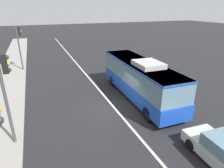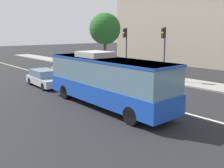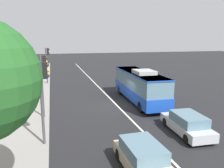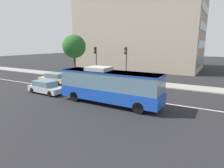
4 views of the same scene
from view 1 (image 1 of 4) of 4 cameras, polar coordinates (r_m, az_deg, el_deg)
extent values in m
plane|color=black|center=(15.00, 0.69, -7.05)|extent=(160.00, 160.00, 0.00)
cube|color=silver|center=(15.00, 0.69, -7.03)|extent=(76.00, 0.16, 0.01)
cube|color=#1947B7|center=(16.37, 7.98, -0.91)|extent=(10.06, 2.74, 1.10)
cube|color=slate|center=(15.91, 8.23, 3.54)|extent=(9.86, 2.66, 1.58)
cube|color=#1947B7|center=(15.70, 8.37, 6.06)|extent=(9.96, 2.71, 0.12)
cube|color=#B2B2B2|center=(14.64, 10.65, 5.74)|extent=(2.24, 1.85, 0.36)
cylinder|color=black|center=(18.99, 0.15, 1.02)|extent=(1.01, 0.32, 1.00)
cylinder|color=black|center=(19.83, 6.11, 1.80)|extent=(1.01, 0.32, 1.00)
cylinder|color=black|center=(13.45, 10.54, -8.66)|extent=(1.01, 0.32, 1.00)
cylinder|color=black|center=(14.61, 18.05, -6.84)|extent=(1.01, 0.32, 1.00)
cylinder|color=black|center=(11.73, 22.20, -16.20)|extent=(0.65, 0.25, 0.64)
cylinder|color=black|center=(12.73, 27.85, -14.01)|extent=(0.65, 0.25, 0.64)
cylinder|color=#47474C|center=(11.49, -28.64, -4.87)|extent=(0.16, 0.16, 5.20)
cube|color=black|center=(10.80, -29.12, 5.18)|extent=(0.34, 0.30, 0.96)
sphere|color=#2D2D2D|center=(10.72, -28.63, 6.94)|extent=(0.22, 0.22, 0.22)
sphere|color=#F9A514|center=(10.79, -28.33, 5.31)|extent=(0.22, 0.22, 0.22)
sphere|color=#2D2D2D|center=(10.87, -28.03, 3.70)|extent=(0.22, 0.22, 0.22)
sphere|color=#2D2D2D|center=(6.22, -30.18, -9.28)|extent=(0.22, 0.22, 0.22)
cylinder|color=#47474C|center=(25.44, -25.55, 9.19)|extent=(0.16, 0.16, 5.20)
cube|color=black|center=(25.16, -25.68, 13.84)|extent=(0.34, 0.31, 0.96)
sphere|color=#2D2D2D|center=(25.13, -25.45, 14.61)|extent=(0.22, 0.22, 0.22)
sphere|color=#F9A514|center=(25.16, -25.33, 13.89)|extent=(0.22, 0.22, 0.22)
sphere|color=#2D2D2D|center=(25.20, -25.21, 13.18)|extent=(0.22, 0.22, 0.22)
camera|label=2|loc=(30.51, 13.93, 16.35)|focal=39.66mm
camera|label=3|loc=(8.08, 162.78, -26.39)|focal=35.94mm
camera|label=4|loc=(31.40, 25.65, 16.76)|focal=30.34mm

